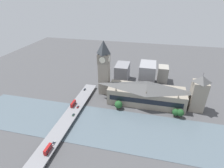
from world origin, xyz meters
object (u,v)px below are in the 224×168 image
Objects in this scene: car_northbound_mid at (78,107)px; victoria_tower at (198,93)px; car_northbound_lead at (73,115)px; clock_tower at (104,66)px; car_southbound_lead at (54,143)px; road_bridge at (68,118)px; car_northbound_tail at (85,89)px; parliament_hall at (146,94)px; double_decker_bus_lead at (73,104)px; double_decker_bus_mid at (48,149)px.

victoria_tower is at bearing -75.78° from car_northbound_mid.
clock_tower is at bearing -16.49° from car_northbound_lead.
car_northbound_mid is at bearing 0.58° from car_southbound_lead.
road_bridge is 59.35m from car_northbound_tail.
road_bridge is 6.16m from car_northbound_lead.
parliament_hall is 89.20m from car_northbound_lead.
car_northbound_mid is (14.75, 1.01, -0.09)m from car_northbound_lead.
double_decker_bus_lead is (-44.64, 25.86, -31.47)m from clock_tower.
clock_tower is 109.56m from car_southbound_lead.
clock_tower is 15.26× the size of car_northbound_tail.
car_southbound_lead is (8.62, -0.11, -2.04)m from double_decker_bus_mid.
parliament_hall is 19.45× the size of car_northbound_tail.
car_northbound_tail is (6.33, 139.93, -16.71)m from victoria_tower.
car_northbound_tail is at bearing 85.57° from parliament_hall.
double_decker_bus_mid is 64.33m from car_northbound_mid.
road_bridge is at bearing -176.25° from car_northbound_tail.
car_southbound_lead reaches higher than car_northbound_mid.
road_bridge is 13.52× the size of double_decker_bus_lead.
car_northbound_tail is at bearing 4.43° from car_southbound_lead.
clock_tower is 7.11× the size of double_decker_bus_mid.
road_bridge is 36.71m from car_southbound_lead.
car_northbound_mid is (64.29, 0.46, -2.06)m from double_decker_bus_mid.
victoria_tower is at bearing -69.85° from car_northbound_lead.
car_northbound_mid is at bearing 0.41° from double_decker_bus_mid.
parliament_hall reaches higher than road_bridge.
car_northbound_tail is (104.33, 7.31, -2.03)m from double_decker_bus_mid.
car_northbound_mid is at bearing 104.22° from victoria_tower.
double_decker_bus_mid is 104.61m from car_northbound_tail.
road_bridge is 19.45m from car_northbound_mid.
clock_tower reaches higher than double_decker_bus_mid.
double_decker_bus_mid is 2.15× the size of car_northbound_tail.
car_northbound_tail is (6.39, 82.36, -8.11)m from parliament_hall.
car_southbound_lead is at bearing 179.37° from car_northbound_lead.
clock_tower is 18.08× the size of car_northbound_lead.
double_decker_bus_lead is 1.09× the size of double_decker_bus_mid.
double_decker_bus_lead is (-31.37, 82.10, -6.03)m from parliament_hall.
road_bridge is (-52.88, 136.06, -18.23)m from victoria_tower.
car_northbound_lead is at bearing -155.94° from double_decker_bus_lead.
road_bridge is 14.80× the size of double_decker_bus_mid.
car_northbound_tail is (59.20, 3.88, 1.52)m from road_bridge.
parliament_hall is 63.14m from clock_tower.
parliament_hall is 58.21m from victoria_tower.
car_northbound_tail reaches higher than car_southbound_lead.
car_southbound_lead is at bearing 169.67° from clock_tower.
clock_tower is at bearing -75.23° from car_northbound_tail.
victoria_tower is 143.91m from double_decker_bus_lead.
parliament_hall is at bearing -37.46° from double_decker_bus_mid.
car_northbound_mid is (19.16, -2.97, 1.49)m from road_bridge.
car_northbound_mid reaches higher than road_bridge.
victoria_tower is 0.32× the size of road_bridge.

